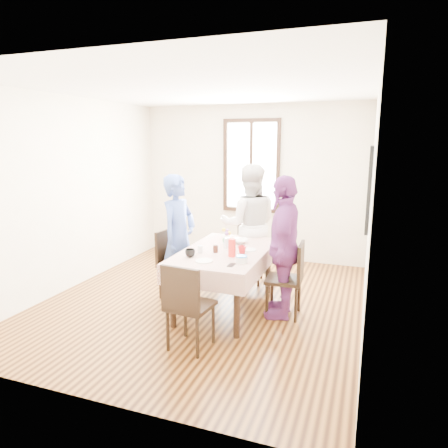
{
  "coord_description": "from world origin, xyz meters",
  "views": [
    {
      "loc": [
        1.97,
        -4.67,
        2.09
      ],
      "look_at": [
        0.35,
        -0.16,
        1.1
      ],
      "focal_mm": 32.49,
      "sensor_mm": 36.0,
      "label": 1
    }
  ],
  "objects_px": {
    "person_far": "(249,224)",
    "dining_table": "(225,280)",
    "chair_right": "(284,279)",
    "person_left": "(178,237)",
    "chair_near": "(191,305)",
    "chair_left": "(178,264)",
    "chair_far": "(249,252)",
    "person_right": "(283,247)"
  },
  "relations": [
    {
      "from": "chair_left",
      "to": "chair_right",
      "type": "height_order",
      "value": "same"
    },
    {
      "from": "person_right",
      "to": "chair_left",
      "type": "bearing_deg",
      "value": -99.62
    },
    {
      "from": "chair_left",
      "to": "chair_right",
      "type": "xyz_separation_m",
      "value": [
        1.46,
        -0.1,
        0.0
      ]
    },
    {
      "from": "chair_near",
      "to": "dining_table",
      "type": "bearing_deg",
      "value": 95.69
    },
    {
      "from": "dining_table",
      "to": "chair_left",
      "type": "height_order",
      "value": "chair_left"
    },
    {
      "from": "person_right",
      "to": "person_far",
      "type": "bearing_deg",
      "value": -149.9
    },
    {
      "from": "chair_left",
      "to": "chair_right",
      "type": "distance_m",
      "value": 1.47
    },
    {
      "from": "chair_near",
      "to": "person_right",
      "type": "xyz_separation_m",
      "value": [
        0.71,
        1.1,
        0.4
      ]
    },
    {
      "from": "chair_right",
      "to": "chair_near",
      "type": "height_order",
      "value": "same"
    },
    {
      "from": "chair_far",
      "to": "person_right",
      "type": "height_order",
      "value": "person_right"
    },
    {
      "from": "chair_right",
      "to": "person_right",
      "type": "distance_m",
      "value": 0.4
    },
    {
      "from": "chair_far",
      "to": "person_far",
      "type": "relative_size",
      "value": 0.52
    },
    {
      "from": "person_far",
      "to": "person_right",
      "type": "xyz_separation_m",
      "value": [
        0.71,
        -0.98,
        -0.03
      ]
    },
    {
      "from": "chair_right",
      "to": "person_far",
      "type": "relative_size",
      "value": 0.52
    },
    {
      "from": "chair_near",
      "to": "person_left",
      "type": "distance_m",
      "value": 1.44
    },
    {
      "from": "person_right",
      "to": "person_left",
      "type": "bearing_deg",
      "value": -99.67
    },
    {
      "from": "person_far",
      "to": "person_right",
      "type": "bearing_deg",
      "value": 107.02
    },
    {
      "from": "chair_right",
      "to": "person_right",
      "type": "height_order",
      "value": "person_right"
    },
    {
      "from": "chair_right",
      "to": "person_left",
      "type": "distance_m",
      "value": 1.5
    },
    {
      "from": "chair_left",
      "to": "person_right",
      "type": "distance_m",
      "value": 1.5
    },
    {
      "from": "chair_far",
      "to": "chair_left",
      "type": "bearing_deg",
      "value": 44.14
    },
    {
      "from": "person_left",
      "to": "person_right",
      "type": "distance_m",
      "value": 1.43
    },
    {
      "from": "person_left",
      "to": "chair_right",
      "type": "bearing_deg",
      "value": -84.65
    },
    {
      "from": "chair_near",
      "to": "person_left",
      "type": "height_order",
      "value": "person_left"
    },
    {
      "from": "chair_near",
      "to": "person_left",
      "type": "xyz_separation_m",
      "value": [
        -0.71,
        1.19,
        0.38
      ]
    },
    {
      "from": "dining_table",
      "to": "chair_left",
      "type": "distance_m",
      "value": 0.75
    },
    {
      "from": "chair_right",
      "to": "chair_near",
      "type": "distance_m",
      "value": 1.32
    },
    {
      "from": "person_left",
      "to": "person_far",
      "type": "relative_size",
      "value": 0.94
    },
    {
      "from": "chair_right",
      "to": "person_right",
      "type": "xyz_separation_m",
      "value": [
        -0.02,
        0.0,
        0.4
      ]
    },
    {
      "from": "chair_right",
      "to": "person_left",
      "type": "relative_size",
      "value": 0.55
    },
    {
      "from": "chair_left",
      "to": "chair_far",
      "type": "bearing_deg",
      "value": 150.37
    },
    {
      "from": "chair_far",
      "to": "person_right",
      "type": "distance_m",
      "value": 1.29
    },
    {
      "from": "chair_far",
      "to": "person_left",
      "type": "distance_m",
      "value": 1.21
    },
    {
      "from": "chair_left",
      "to": "chair_near",
      "type": "xyz_separation_m",
      "value": [
        0.73,
        -1.19,
        0.0
      ]
    },
    {
      "from": "chair_far",
      "to": "person_right",
      "type": "xyz_separation_m",
      "value": [
        0.71,
        -1.0,
        0.4
      ]
    },
    {
      "from": "dining_table",
      "to": "chair_right",
      "type": "relative_size",
      "value": 1.68
    },
    {
      "from": "chair_near",
      "to": "person_left",
      "type": "relative_size",
      "value": 0.55
    },
    {
      "from": "chair_left",
      "to": "person_right",
      "type": "relative_size",
      "value": 0.53
    },
    {
      "from": "person_right",
      "to": "chair_far",
      "type": "bearing_deg",
      "value": -150.42
    },
    {
      "from": "chair_right",
      "to": "chair_far",
      "type": "bearing_deg",
      "value": 33.14
    },
    {
      "from": "chair_far",
      "to": "person_far",
      "type": "xyz_separation_m",
      "value": [
        0.0,
        -0.02,
        0.43
      ]
    },
    {
      "from": "person_far",
      "to": "dining_table",
      "type": "bearing_deg",
      "value": 71.08
    }
  ]
}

